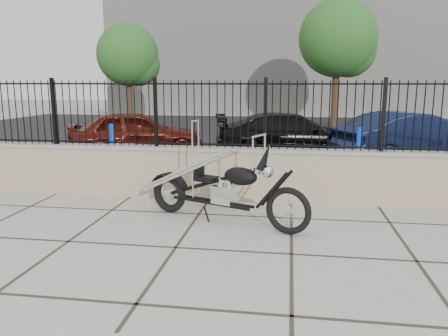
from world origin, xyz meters
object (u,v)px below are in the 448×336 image
at_px(chopper_motorcycle, 221,172).
at_px(car_blue, 411,138).
at_px(car_red, 137,133).
at_px(car_black, 292,135).

xyz_separation_m(chopper_motorcycle, car_blue, (4.21, 5.72, -0.11)).
distance_m(car_red, car_blue, 7.66).
bearing_deg(car_red, chopper_motorcycle, -169.82).
relative_size(chopper_motorcycle, car_blue, 0.64).
height_order(car_red, car_blue, car_blue).
bearing_deg(car_blue, car_black, 54.77).
relative_size(car_red, car_blue, 0.94).
bearing_deg(car_blue, chopper_motorcycle, 116.77).
bearing_deg(car_red, car_black, -106.25).
relative_size(chopper_motorcycle, car_black, 0.60).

